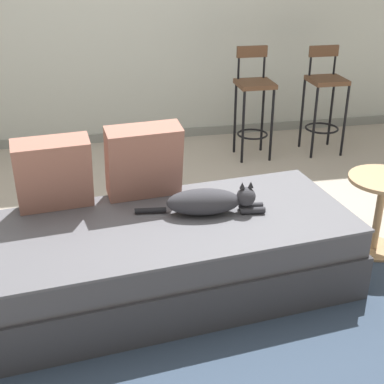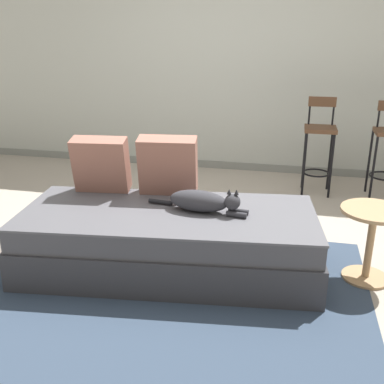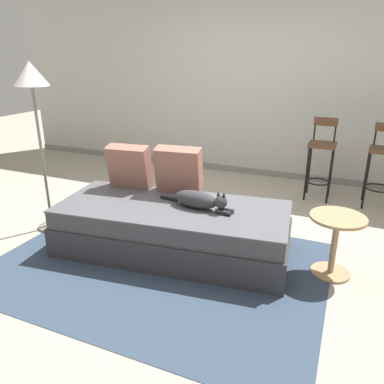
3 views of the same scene
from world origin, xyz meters
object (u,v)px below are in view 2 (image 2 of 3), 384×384
object	(u,v)px
side_table	(371,234)
throw_pillow_corner	(101,164)
throw_pillow_middle	(168,165)
cat	(203,201)
bar_stool_near_window	(319,140)
couch	(169,240)

from	to	relation	value
side_table	throw_pillow_corner	bearing A→B (deg)	176.52
throw_pillow_middle	throw_pillow_corner	bearing A→B (deg)	-173.39
cat	side_table	size ratio (longest dim) A/B	1.41
bar_stool_near_window	side_table	xyz separation A→B (m)	(0.30, -1.79, -0.23)
couch	cat	distance (m)	0.38
throw_pillow_middle	bar_stool_near_window	world-z (taller)	bar_stool_near_window
cat	bar_stool_near_window	bearing A→B (deg)	65.81
throw_pillow_corner	bar_stool_near_window	xyz separation A→B (m)	(1.70, 1.66, -0.10)
couch	throw_pillow_middle	world-z (taller)	throw_pillow_middle
couch	throw_pillow_middle	size ratio (longest dim) A/B	4.72
cat	bar_stool_near_window	size ratio (longest dim) A/B	0.74
throw_pillow_middle	cat	size ratio (longest dim) A/B	0.62
throw_pillow_middle	bar_stool_near_window	bearing A→B (deg)	53.64
couch	throw_pillow_middle	xyz separation A→B (m)	(-0.09, 0.34, 0.45)
throw_pillow_middle	cat	world-z (taller)	throw_pillow_middle
throw_pillow_corner	cat	world-z (taller)	throw_pillow_corner
couch	throw_pillow_corner	distance (m)	0.80
throw_pillow_corner	throw_pillow_middle	bearing A→B (deg)	6.61
couch	throw_pillow_corner	world-z (taller)	throw_pillow_corner
throw_pillow_corner	side_table	distance (m)	2.03
couch	throw_pillow_middle	distance (m)	0.57
couch	cat	xyz separation A→B (m)	(0.24, 0.05, 0.30)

